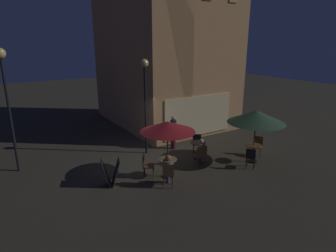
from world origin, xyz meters
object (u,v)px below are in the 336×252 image
at_px(street_lamp_down_street, 4,81).
at_px(cafe_table_2, 198,147).
at_px(cafe_table_1, 168,164).
at_px(cafe_chair_5, 201,154).
at_px(street_lamp_near_corner, 145,86).
at_px(cafe_chair_0, 251,156).
at_px(patron_seated_1, 201,150).
at_px(patio_umbrella_1, 168,127).
at_px(cafe_chair_2, 146,164).
at_px(patron_standing_2, 173,132).
at_px(cafe_chair_1, 258,144).
at_px(cafe_chair_4, 197,142).
at_px(cafe_table_0, 253,150).
at_px(menu_sandwich_board, 111,173).
at_px(patio_umbrella_0, 256,117).
at_px(patron_seated_0, 168,168).
at_px(cafe_chair_3, 168,173).

xyz_separation_m(street_lamp_down_street, cafe_table_2, (6.92, -2.85, -3.10)).
bearing_deg(cafe_table_1, cafe_chair_5, 1.53).
relative_size(street_lamp_near_corner, cafe_chair_5, 4.53).
bearing_deg(cafe_chair_5, cafe_table_2, 0.00).
relative_size(cafe_chair_0, patron_seated_1, 0.75).
height_order(patio_umbrella_1, cafe_chair_2, patio_umbrella_1).
distance_m(patio_umbrella_1, patron_standing_2, 3.27).
bearing_deg(street_lamp_near_corner, patron_seated_1, -61.99).
relative_size(cafe_table_2, cafe_chair_1, 0.84).
distance_m(cafe_table_2, patron_seated_1, 0.73).
bearing_deg(cafe_chair_2, cafe_chair_4, 49.49).
relative_size(cafe_table_0, cafe_chair_1, 0.85).
bearing_deg(cafe_chair_2, cafe_table_2, 39.69).
bearing_deg(cafe_chair_4, cafe_chair_0, 49.44).
bearing_deg(menu_sandwich_board, cafe_table_1, 5.48).
distance_m(street_lamp_down_street, menu_sandwich_board, 5.21).
xyz_separation_m(street_lamp_near_corner, patron_seated_1, (1.29, -2.43, -2.47)).
bearing_deg(cafe_chair_0, street_lamp_near_corner, 91.64).
xyz_separation_m(menu_sandwich_board, patio_umbrella_0, (5.97, -1.30, 1.53)).
height_order(cafe_table_0, cafe_chair_0, cafe_chair_0).
xyz_separation_m(street_lamp_near_corner, cafe_table_1, (-0.46, -2.61, -2.62)).
relative_size(patio_umbrella_1, patron_seated_0, 1.81).
relative_size(cafe_table_2, patron_standing_2, 0.46).
distance_m(patio_umbrella_1, patron_seated_1, 2.21).
bearing_deg(cafe_table_1, patron_standing_2, 52.77).
height_order(cafe_table_2, cafe_chair_5, cafe_chair_5).
height_order(menu_sandwich_board, cafe_table_1, menu_sandwich_board).
xyz_separation_m(patio_umbrella_0, patron_seated_1, (-2.13, 0.94, -1.35)).
relative_size(patron_seated_0, patron_standing_2, 0.75).
height_order(cafe_table_0, cafe_chair_3, cafe_chair_3).
bearing_deg(cafe_chair_3, cafe_chair_1, -54.82).
relative_size(cafe_table_2, cafe_chair_2, 0.87).
bearing_deg(menu_sandwich_board, cafe_chair_0, 1.86).
relative_size(street_lamp_down_street, cafe_table_0, 6.23).
xyz_separation_m(patio_umbrella_0, cafe_chair_4, (-1.34, 2.20, -1.51)).
xyz_separation_m(menu_sandwich_board, cafe_chair_1, (6.72, -0.90, 0.04)).
bearing_deg(cafe_chair_1, cafe_chair_5, -35.51).
distance_m(patio_umbrella_1, cafe_chair_0, 3.76).
bearing_deg(cafe_table_0, cafe_table_2, 138.72).
bearing_deg(cafe_chair_0, cafe_chair_1, -3.67).
bearing_deg(cafe_chair_1, street_lamp_near_corner, -63.06).
bearing_deg(patio_umbrella_0, menu_sandwich_board, 167.76).
height_order(cafe_table_1, cafe_chair_5, cafe_chair_5).
height_order(cafe_chair_2, patron_standing_2, patron_standing_2).
height_order(cafe_chair_1, patron_standing_2, patron_standing_2).
bearing_deg(patio_umbrella_1, cafe_chair_4, 29.65).
relative_size(street_lamp_near_corner, patron_standing_2, 2.62).
bearing_deg(cafe_table_2, cafe_chair_0, -60.18).
height_order(patio_umbrella_0, patio_umbrella_1, patio_umbrella_0).
xyz_separation_m(cafe_chair_2, cafe_chair_4, (3.23, 1.01, -0.01)).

